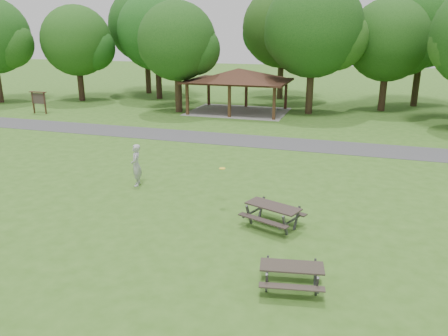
# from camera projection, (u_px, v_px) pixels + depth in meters

# --- Properties ---
(ground) EXTENTS (160.00, 160.00, 0.00)m
(ground) POSITION_uv_depth(u_px,v_px,m) (163.00, 233.00, 15.41)
(ground) COLOR #35621C
(ground) RESTS_ON ground
(asphalt_path) EXTENTS (120.00, 3.20, 0.02)m
(asphalt_path) POSITION_uv_depth(u_px,v_px,m) (256.00, 141.00, 28.14)
(asphalt_path) COLOR #404043
(asphalt_path) RESTS_ON ground
(pavilion) EXTENTS (8.60, 7.01, 3.76)m
(pavilion) POSITION_uv_depth(u_px,v_px,m) (239.00, 76.00, 37.46)
(pavilion) COLOR #3A2615
(pavilion) RESTS_ON ground
(notice_board) EXTENTS (1.60, 0.30, 1.88)m
(notice_board) POSITION_uv_depth(u_px,v_px,m) (39.00, 98.00, 37.13)
(notice_board) COLOR #321E12
(notice_board) RESTS_ON ground
(tree_row_b) EXTENTS (7.14, 6.80, 9.28)m
(tree_row_b) POSITION_uv_depth(u_px,v_px,m) (78.00, 43.00, 42.92)
(tree_row_b) COLOR black
(tree_row_b) RESTS_ON ground
(tree_row_c) EXTENTS (8.19, 7.80, 10.67)m
(tree_row_c) POSITION_uv_depth(u_px,v_px,m) (158.00, 34.00, 43.83)
(tree_row_c) COLOR black
(tree_row_c) RESTS_ON ground
(tree_row_d) EXTENTS (6.93, 6.60, 9.27)m
(tree_row_d) POSITION_uv_depth(u_px,v_px,m) (178.00, 44.00, 36.72)
(tree_row_d) COLOR #312115
(tree_row_d) RESTS_ON ground
(tree_row_e) EXTENTS (8.40, 8.00, 11.02)m
(tree_row_e) POSITION_uv_depth(u_px,v_px,m) (314.00, 31.00, 35.52)
(tree_row_e) COLOR #2E2114
(tree_row_e) RESTS_ON ground
(tree_row_f) EXTENTS (7.35, 7.00, 9.55)m
(tree_row_f) POSITION_uv_depth(u_px,v_px,m) (389.00, 43.00, 37.27)
(tree_row_f) COLOR #311E16
(tree_row_f) RESTS_ON ground
(tree_deep_a) EXTENTS (8.40, 8.00, 11.38)m
(tree_deep_a) POSITION_uv_depth(u_px,v_px,m) (147.00, 28.00, 47.70)
(tree_deep_a) COLOR #311E15
(tree_deep_a) RESTS_ON ground
(tree_deep_b) EXTENTS (8.40, 8.00, 11.13)m
(tree_deep_b) POSITION_uv_depth(u_px,v_px,m) (283.00, 30.00, 43.92)
(tree_deep_b) COLOR #322416
(tree_deep_b) RESTS_ON ground
(tree_deep_c) EXTENTS (8.82, 8.40, 11.90)m
(tree_deep_c) POSITION_uv_depth(u_px,v_px,m) (425.00, 23.00, 39.11)
(tree_deep_c) COLOR black
(tree_deep_c) RESTS_ON ground
(picnic_table_middle) EXTENTS (2.40, 2.18, 0.86)m
(picnic_table_middle) POSITION_uv_depth(u_px,v_px,m) (273.00, 211.00, 15.72)
(picnic_table_middle) COLOR #2E2521
(picnic_table_middle) RESTS_ON ground
(picnic_table_far) EXTENTS (1.94, 1.66, 0.75)m
(picnic_table_far) POSITION_uv_depth(u_px,v_px,m) (292.00, 271.00, 11.91)
(picnic_table_far) COLOR #2E2721
(picnic_table_far) RESTS_ON ground
(frisbee_in_flight) EXTENTS (0.33, 0.33, 0.02)m
(frisbee_in_flight) POSITION_uv_depth(u_px,v_px,m) (222.00, 168.00, 17.36)
(frisbee_in_flight) COLOR yellow
(frisbee_in_flight) RESTS_ON ground
(frisbee_thrower) EXTENTS (0.70, 0.83, 1.94)m
(frisbee_thrower) POSITION_uv_depth(u_px,v_px,m) (136.00, 165.00, 19.88)
(frisbee_thrower) COLOR #ADAEB0
(frisbee_thrower) RESTS_ON ground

